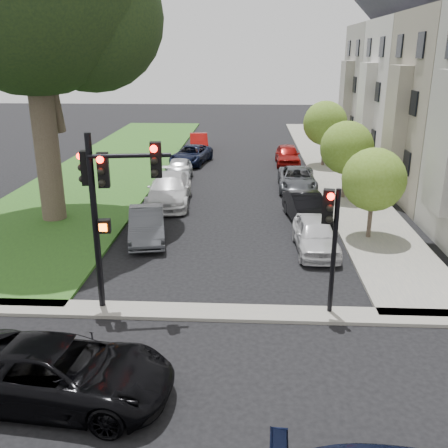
{
  "coord_description": "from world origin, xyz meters",
  "views": [
    {
      "loc": [
        0.89,
        -11.99,
        7.86
      ],
      "look_at": [
        0.0,
        5.0,
        2.0
      ],
      "focal_mm": 40.0,
      "sensor_mm": 36.0,
      "label": 1
    }
  ],
  "objects_px": {
    "small_tree_a": "(374,180)",
    "small_tree_c": "(325,123)",
    "car_parked_6": "(169,190)",
    "small_tree_b": "(347,148)",
    "car_parked_3": "(288,155)",
    "car_parked_9": "(199,142)",
    "car_parked_5": "(147,225)",
    "car_cross_near": "(61,372)",
    "traffic_signal_secondary": "(331,229)",
    "traffic_signal_main": "(108,192)",
    "car_parked_8": "(191,155)",
    "car_parked_0": "(315,235)",
    "car_parked_7": "(179,170)",
    "car_parked_2": "(297,179)",
    "car_parked_1": "(306,208)"
  },
  "relations": [
    {
      "from": "small_tree_a",
      "to": "car_parked_7",
      "type": "xyz_separation_m",
      "value": [
        -9.86,
        10.25,
        -2.02
      ]
    },
    {
      "from": "car_parked_3",
      "to": "car_parked_9",
      "type": "height_order",
      "value": "car_parked_3"
    },
    {
      "from": "traffic_signal_main",
      "to": "car_cross_near",
      "type": "relative_size",
      "value": 1.06
    },
    {
      "from": "car_parked_8",
      "to": "car_parked_6",
      "type": "bearing_deg",
      "value": -79.25
    },
    {
      "from": "traffic_signal_main",
      "to": "car_parked_8",
      "type": "xyz_separation_m",
      "value": [
        -0.11,
        22.3,
        -3.24
      ]
    },
    {
      "from": "car_parked_5",
      "to": "traffic_signal_secondary",
      "type": "bearing_deg",
      "value": -53.38
    },
    {
      "from": "car_parked_7",
      "to": "car_parked_8",
      "type": "xyz_separation_m",
      "value": [
        0.2,
        5.22,
        -0.03
      ]
    },
    {
      "from": "car_cross_near",
      "to": "car_parked_7",
      "type": "distance_m",
      "value": 21.56
    },
    {
      "from": "small_tree_a",
      "to": "small_tree_c",
      "type": "height_order",
      "value": "small_tree_c"
    },
    {
      "from": "car_parked_1",
      "to": "car_parked_8",
      "type": "xyz_separation_m",
      "value": [
        -7.13,
        13.21,
        -0.03
      ]
    },
    {
      "from": "car_parked_2",
      "to": "car_parked_8",
      "type": "relative_size",
      "value": 0.98
    },
    {
      "from": "car_parked_7",
      "to": "car_parked_8",
      "type": "relative_size",
      "value": 0.85
    },
    {
      "from": "small_tree_c",
      "to": "car_parked_5",
      "type": "xyz_separation_m",
      "value": [
        -9.79,
        -15.57,
        -2.41
      ]
    },
    {
      "from": "car_cross_near",
      "to": "traffic_signal_secondary",
      "type": "bearing_deg",
      "value": -51.79
    },
    {
      "from": "small_tree_b",
      "to": "car_parked_0",
      "type": "xyz_separation_m",
      "value": [
        -2.53,
        -7.97,
        -2.21
      ]
    },
    {
      "from": "car_parked_0",
      "to": "car_parked_7",
      "type": "xyz_separation_m",
      "value": [
        -7.33,
        11.76,
        -0.0
      ]
    },
    {
      "from": "car_parked_5",
      "to": "car_parked_3",
      "type": "bearing_deg",
      "value": 54.59
    },
    {
      "from": "small_tree_a",
      "to": "car_parked_5",
      "type": "height_order",
      "value": "small_tree_a"
    },
    {
      "from": "car_parked_9",
      "to": "car_parked_1",
      "type": "bearing_deg",
      "value": -76.65
    },
    {
      "from": "car_parked_3",
      "to": "car_parked_7",
      "type": "xyz_separation_m",
      "value": [
        -7.34,
        -5.25,
        -0.03
      ]
    },
    {
      "from": "small_tree_a",
      "to": "small_tree_b",
      "type": "height_order",
      "value": "small_tree_b"
    },
    {
      "from": "small_tree_b",
      "to": "car_parked_3",
      "type": "bearing_deg",
      "value": 105.6
    },
    {
      "from": "small_tree_b",
      "to": "traffic_signal_secondary",
      "type": "relative_size",
      "value": 1.07
    },
    {
      "from": "small_tree_c",
      "to": "car_parked_9",
      "type": "distance_m",
      "value": 11.6
    },
    {
      "from": "car_parked_3",
      "to": "car_parked_7",
      "type": "distance_m",
      "value": 9.02
    },
    {
      "from": "small_tree_b",
      "to": "car_parked_5",
      "type": "height_order",
      "value": "small_tree_b"
    },
    {
      "from": "small_tree_b",
      "to": "car_parked_8",
      "type": "relative_size",
      "value": 0.9
    },
    {
      "from": "car_cross_near",
      "to": "car_parked_1",
      "type": "bearing_deg",
      "value": -22.62
    },
    {
      "from": "car_parked_5",
      "to": "car_parked_7",
      "type": "bearing_deg",
      "value": 79.34
    },
    {
      "from": "small_tree_a",
      "to": "car_cross_near",
      "type": "distance_m",
      "value": 15.01
    },
    {
      "from": "car_parked_3",
      "to": "small_tree_b",
      "type": "bearing_deg",
      "value": -74.28
    },
    {
      "from": "car_parked_6",
      "to": "car_parked_7",
      "type": "distance_m",
      "value": 5.21
    },
    {
      "from": "small_tree_c",
      "to": "car_cross_near",
      "type": "bearing_deg",
      "value": -110.17
    },
    {
      "from": "car_parked_0",
      "to": "car_parked_7",
      "type": "height_order",
      "value": "car_parked_0"
    },
    {
      "from": "small_tree_a",
      "to": "car_parked_9",
      "type": "xyz_separation_m",
      "value": [
        -9.65,
        20.98,
        -2.03
      ]
    },
    {
      "from": "car_parked_3",
      "to": "car_parked_7",
      "type": "height_order",
      "value": "car_parked_3"
    },
    {
      "from": "small_tree_a",
      "to": "small_tree_c",
      "type": "bearing_deg",
      "value": 90.0
    },
    {
      "from": "small_tree_c",
      "to": "traffic_signal_main",
      "type": "xyz_separation_m",
      "value": [
        -9.55,
        -21.84,
        0.8
      ]
    },
    {
      "from": "small_tree_a",
      "to": "traffic_signal_secondary",
      "type": "bearing_deg",
      "value": -112.55
    },
    {
      "from": "car_parked_0",
      "to": "traffic_signal_main",
      "type": "bearing_deg",
      "value": -144.47
    },
    {
      "from": "car_parked_3",
      "to": "car_parked_5",
      "type": "height_order",
      "value": "car_parked_3"
    },
    {
      "from": "car_parked_0",
      "to": "car_parked_7",
      "type": "relative_size",
      "value": 1.01
    },
    {
      "from": "traffic_signal_main",
      "to": "small_tree_b",
      "type": "bearing_deg",
      "value": 54.27
    },
    {
      "from": "car_parked_0",
      "to": "small_tree_b",
      "type": "bearing_deg",
      "value": 70.77
    },
    {
      "from": "car_cross_near",
      "to": "car_parked_9",
      "type": "bearing_deg",
      "value": 5.09
    },
    {
      "from": "car_parked_6",
      "to": "small_tree_b",
      "type": "bearing_deg",
      "value": 4.68
    },
    {
      "from": "car_parked_1",
      "to": "car_parked_6",
      "type": "xyz_separation_m",
      "value": [
        -7.13,
        2.78,
        0.09
      ]
    },
    {
      "from": "traffic_signal_main",
      "to": "car_parked_7",
      "type": "xyz_separation_m",
      "value": [
        -0.31,
        17.07,
        -3.21
      ]
    },
    {
      "from": "car_parked_1",
      "to": "car_parked_9",
      "type": "height_order",
      "value": "car_parked_1"
    },
    {
      "from": "traffic_signal_secondary",
      "to": "car_parked_2",
      "type": "distance_m",
      "value": 15.4
    }
  ]
}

